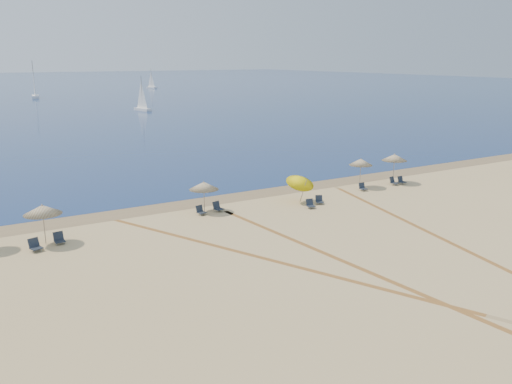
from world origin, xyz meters
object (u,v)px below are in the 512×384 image
Objects in this scene: umbrella_3 at (301,180)px; chair_9 at (401,181)px; chair_1 at (35,245)px; chair_8 at (393,181)px; chair_2 at (59,239)px; umbrella_1 at (42,210)px; chair_7 at (363,187)px; chair_3 at (201,211)px; sailboat_3 at (142,100)px; chair_5 at (310,204)px; chair_6 at (319,200)px; sailboat_0 at (151,82)px; umbrella_2 at (204,186)px; umbrella_5 at (394,157)px; chair_4 at (218,207)px; sailboat_1 at (34,87)px; umbrella_4 at (361,162)px.

chair_9 is at bearing 3.06° from umbrella_3.
chair_8 is at bearing -13.69° from chair_1.
umbrella_1 is at bearing 155.27° from chair_2.
chair_3 is at bearing -174.67° from chair_7.
chair_3 is at bearing 176.16° from chair_9.
sailboat_3 reaches higher than chair_3.
chair_6 is (1.28, 0.60, -0.01)m from chair_5.
chair_5 is 162.38m from sailboat_0.
umbrella_2 reaches higher than chair_3.
chair_1 reaches higher than chair_3.
sailboat_0 is at bearing 83.87° from chair_7.
chair_8 is 0.12× the size of sailboat_0.
umbrella_5 is 17.43m from chair_4.
chair_2 is at bearing -171.06° from chair_7.
sailboat_0 reaches higher than chair_6.
chair_3 is 78.04m from sailboat_3.
chair_1 is at bearing -170.26° from chair_5.
umbrella_1 is 18.47m from umbrella_3.
umbrella_5 is (29.26, 1.20, 0.17)m from umbrella_1.
sailboat_1 is at bearing 90.29° from umbrella_3.
umbrella_3 is 125.87m from sailboat_1.
umbrella_1 is at bearing -173.05° from chair_5.
sailboat_3 is (1.82, 75.45, 1.88)m from chair_9.
umbrella_1 is 25.65m from umbrella_4.
chair_5 is at bearing 179.02° from chair_8.
chair_1 is at bearing -127.10° from sailboat_3.
umbrella_4 reaches higher than umbrella_3.
umbrella_2 is at bearing -179.96° from umbrella_4.
umbrella_2 is 0.23× the size of sailboat_1.
sailboat_1 is (6.79, 124.49, 1.08)m from umbrella_2.
umbrella_2 is 0.94× the size of umbrella_3.
chair_5 is at bearing -4.99° from umbrella_1.
umbrella_3 is (18.47, 0.04, -0.39)m from umbrella_1.
umbrella_4 is 3.28× the size of chair_6.
umbrella_3 is at bearing -18.89° from chair_3.
chair_4 is at bearing -179.76° from umbrella_5.
umbrella_4 is 3.21× the size of chair_8.
sailboat_1 reaches higher than chair_8.
sailboat_0 is at bearing 86.51° from chair_5.
chair_9 is 0.07× the size of sailboat_1.
sailboat_3 is (19.58, 74.96, 1.86)m from chair_4.
chair_8 is (16.87, -0.43, 0.00)m from chair_4.
umbrella_5 is at bearing -120.44° from sailboat_0.
sailboat_1 reaches higher than umbrella_5.
chair_9 is at bearing 32.55° from chair_6.
chair_2 is (-24.89, -1.71, -1.92)m from umbrella_4.
sailboat_0 is (41.94, 155.91, 1.82)m from chair_6.
chair_3 is at bearing -7.53° from chair_1.
umbrella_5 is 3.84× the size of chair_7.
umbrella_5 is at bearing -0.67° from umbrella_2.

